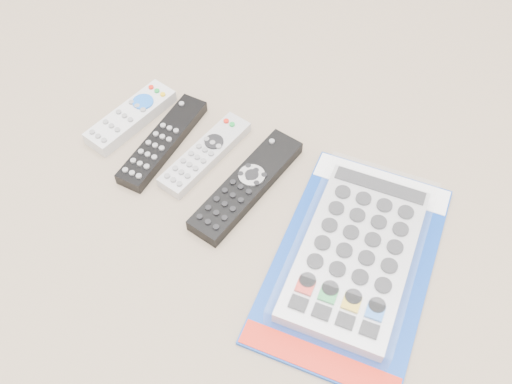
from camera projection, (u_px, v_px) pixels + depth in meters
The scene contains 5 objects.
remote_small_grey at pixel (131, 117), 0.95m from camera, with size 0.08×0.17×0.03m.
remote_slim_black at pixel (163, 142), 0.92m from camera, with size 0.05×0.20×0.02m.
remote_silver_dvd at pixel (205, 154), 0.90m from camera, with size 0.07×0.18×0.02m.
remote_large_black at pixel (247, 185), 0.86m from camera, with size 0.08×0.23×0.02m.
jumbo_remote_packaged at pixel (356, 252), 0.78m from camera, with size 0.25×0.37×0.05m.
Camera 1 is at (0.28, -0.47, 0.70)m, focal length 40.00 mm.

